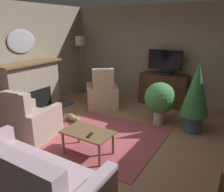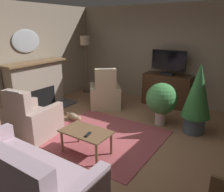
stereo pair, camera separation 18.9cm
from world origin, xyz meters
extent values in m
cube|color=#936B4C|center=(0.00, 0.00, -0.02)|extent=(6.34, 6.45, 0.04)
cube|color=gray|center=(0.00, 2.98, 1.38)|extent=(6.34, 0.10, 2.77)
cube|color=gray|center=(-2.92, 0.00, 1.38)|extent=(0.10, 6.45, 2.77)
cube|color=#9E474C|center=(-0.15, 0.09, 0.01)|extent=(2.30, 2.02, 0.01)
cube|color=#4C4C51|center=(-2.24, 0.46, 0.02)|extent=(0.50, 1.80, 0.04)
cube|color=gray|center=(-2.62, 0.46, 0.62)|extent=(0.36, 1.60, 1.25)
cube|color=black|center=(-2.48, 0.46, 0.32)|extent=(0.10, 0.89, 0.52)
cube|color=brown|center=(-2.58, 0.46, 1.27)|extent=(0.48, 1.76, 0.05)
ellipsoid|color=#B2B7BF|center=(-2.84, 0.46, 1.81)|extent=(0.06, 0.83, 0.60)
cube|color=black|center=(0.26, 2.63, 0.03)|extent=(1.27, 0.40, 0.06)
cube|color=#422B19|center=(0.26, 2.63, 0.45)|extent=(1.33, 0.46, 0.90)
sphere|color=tan|center=(0.02, 2.38, 0.49)|extent=(0.03, 0.03, 0.03)
sphere|color=tan|center=(0.50, 2.38, 0.49)|extent=(0.03, 0.03, 0.03)
cube|color=black|center=(0.26, 2.58, 0.93)|extent=(0.34, 0.20, 0.06)
cylinder|color=black|center=(0.26, 2.58, 1.00)|extent=(0.04, 0.04, 0.08)
cube|color=black|center=(0.26, 2.58, 1.30)|extent=(0.94, 0.05, 0.53)
cube|color=black|center=(0.26, 2.55, 1.30)|extent=(0.90, 0.01, 0.49)
cube|color=brown|center=(-0.02, -0.58, 0.43)|extent=(0.88, 0.53, 0.03)
cylinder|color=brown|center=(0.37, -0.36, 0.21)|extent=(0.04, 0.04, 0.41)
cylinder|color=brown|center=(-0.41, -0.36, 0.21)|extent=(0.04, 0.04, 0.41)
cylinder|color=brown|center=(0.37, -0.79, 0.21)|extent=(0.04, 0.04, 0.41)
cylinder|color=brown|center=(-0.41, -0.79, 0.21)|extent=(0.04, 0.04, 0.41)
cube|color=black|center=(0.10, -0.68, 0.45)|extent=(0.08, 0.18, 0.02)
cube|color=#AD93A3|center=(-0.01, -1.82, 0.21)|extent=(1.79, 0.89, 0.42)
cube|color=#A3897F|center=(-1.37, -0.63, 0.23)|extent=(0.69, 0.97, 0.45)
cube|color=#A3897F|center=(-1.32, -0.99, 0.75)|extent=(0.59, 0.26, 0.60)
cube|color=#A3897F|center=(-1.71, -0.68, 0.33)|extent=(0.26, 0.90, 0.65)
cube|color=#A3897F|center=(-1.02, -0.58, 0.33)|extent=(0.26, 0.90, 0.65)
cube|color=white|center=(-1.31, -1.06, 0.96)|extent=(0.36, 0.07, 0.24)
cube|color=tan|center=(-1.16, 1.59, 0.20)|extent=(0.97, 1.01, 0.41)
cube|color=tan|center=(-0.94, 1.33, 0.77)|extent=(0.54, 0.49, 0.73)
cube|color=tan|center=(-1.42, 1.37, 0.30)|extent=(0.65, 0.74, 0.61)
cube|color=tan|center=(-0.90, 1.80, 0.30)|extent=(0.65, 0.74, 0.61)
cube|color=white|center=(-0.90, 1.27, 1.04)|extent=(0.29, 0.24, 0.24)
cylinder|color=#3D4C5B|center=(1.36, 1.33, 0.18)|extent=(0.43, 0.43, 0.37)
cone|color=#2D6B33|center=(1.36, 1.33, 0.93)|extent=(0.60, 0.60, 1.13)
cylinder|color=beige|center=(0.61, 1.32, 0.16)|extent=(0.24, 0.24, 0.31)
sphere|color=#3D7F42|center=(0.61, 1.32, 0.63)|extent=(0.71, 0.71, 0.71)
ellipsoid|color=#937A5B|center=(-1.23, 0.37, 0.08)|extent=(0.43, 0.28, 0.17)
sphere|color=#937A5B|center=(-1.00, 0.30, 0.11)|extent=(0.13, 0.13, 0.13)
cone|color=#937A5B|center=(-0.99, 0.34, 0.17)|extent=(0.04, 0.04, 0.04)
cone|color=#937A5B|center=(-1.01, 0.27, 0.17)|extent=(0.04, 0.04, 0.04)
cylinder|color=#937A5B|center=(-1.51, 0.50, 0.05)|extent=(0.22, 0.10, 0.05)
cylinder|color=#4C4233|center=(-2.52, 2.43, 0.02)|extent=(0.29, 0.29, 0.04)
cylinder|color=olive|center=(-2.52, 2.43, 0.79)|extent=(0.03, 0.03, 1.58)
cylinder|color=beige|center=(-2.52, 2.43, 1.72)|extent=(0.31, 0.31, 0.29)
camera|label=1|loc=(2.13, -3.33, 2.21)|focal=35.52mm
camera|label=2|loc=(2.29, -3.23, 2.21)|focal=35.52mm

